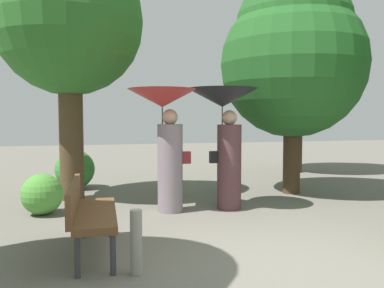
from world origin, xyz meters
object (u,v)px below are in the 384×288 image
object	(u,v)px
tree_near_right	(296,48)
park_bench	(88,210)
person_left	(166,126)
tree_far_back	(293,54)
tree_mid_left	(69,7)
person_right	(225,123)
path_marker_post	(136,242)

from	to	relation	value
tree_near_right	park_bench	bearing A→B (deg)	-135.35
person_left	tree_far_back	world-z (taller)	tree_far_back
tree_mid_left	person_right	bearing A→B (deg)	-31.15
tree_near_right	tree_mid_left	xyz separation A→B (m)	(-6.07, -2.40, 0.09)
park_bench	tree_far_back	xyz separation A→B (m)	(4.09, 2.81, 2.35)
person_left	person_right	xyz separation A→B (m)	(1.01, -0.05, 0.05)
person_right	path_marker_post	world-z (taller)	person_right
person_left	park_bench	xyz separation A→B (m)	(-1.26, -1.84, -0.91)
person_right	tree_near_right	world-z (taller)	tree_near_right
person_right	tree_far_back	distance (m)	2.51
tree_near_right	path_marker_post	bearing A→B (deg)	-129.69
person_left	park_bench	size ratio (longest dim) A/B	1.33
tree_mid_left	tree_far_back	distance (m)	4.46
park_bench	tree_near_right	bearing A→B (deg)	-42.92
tree_near_right	tree_far_back	world-z (taller)	tree_near_right
tree_near_right	tree_far_back	distance (m)	3.44
tree_far_back	tree_mid_left	bearing A→B (deg)	173.33
path_marker_post	tree_near_right	bearing A→B (deg)	50.31
person_right	tree_far_back	bearing A→B (deg)	-53.34
tree_far_back	path_marker_post	distance (m)	5.66
tree_mid_left	park_bench	bearing A→B (deg)	-85.25
park_bench	tree_near_right	size ratio (longest dim) A/B	0.28
person_left	tree_near_right	xyz separation A→B (m)	(4.54, 3.88, 2.10)
person_left	tree_far_back	distance (m)	3.32
path_marker_post	person_right	bearing A→B (deg)	54.02
park_bench	person_left	bearing A→B (deg)	-31.93
path_marker_post	tree_mid_left	bearing A→B (deg)	100.21
person_left	person_right	world-z (taller)	person_right
tree_mid_left	path_marker_post	xyz separation A→B (m)	(0.73, -4.03, -3.29)
person_right	tree_far_back	size ratio (longest dim) A/B	0.45
person_left	tree_mid_left	world-z (taller)	tree_mid_left
tree_mid_left	path_marker_post	bearing A→B (deg)	-79.79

